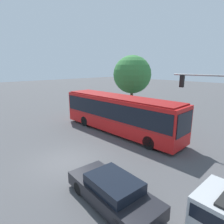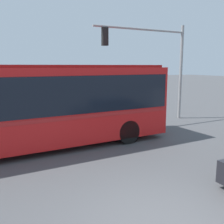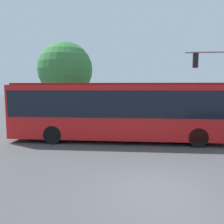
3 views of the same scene
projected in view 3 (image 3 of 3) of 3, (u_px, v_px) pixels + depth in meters
ground_plane at (160, 193)px, 6.58m from camera, size 140.00×140.00×0.00m
city_bus at (119, 108)px, 12.85m from camera, size 12.15×2.72×3.28m
flowering_hedge at (120, 119)px, 16.87m from camera, size 6.94×1.01×1.39m
street_tree_left at (65, 70)px, 21.56m from camera, size 5.18×5.18×7.30m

